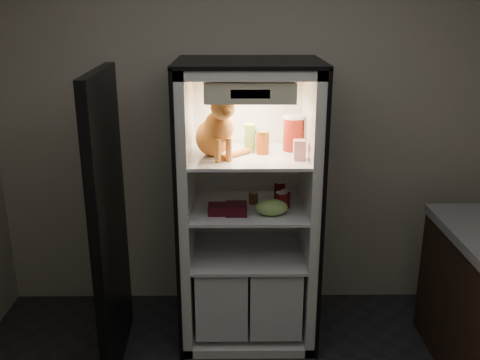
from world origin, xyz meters
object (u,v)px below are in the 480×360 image
object	(u,v)px
parmesan_shaker	(250,138)
cream_carton	(299,150)
soda_can_a	(280,191)
berry_box_right	(236,209)
pepper_jar	(294,133)
grape_bag	(272,207)
refrigerator	(248,223)
soda_can_b	(286,199)
salsa_jar	(263,142)
condiment_jar	(253,198)
berry_box_left	(218,209)
tabby_cat	(216,131)
mayo_tub	(253,139)
soda_can_c	(281,202)

from	to	relation	value
parmesan_shaker	cream_carton	distance (m)	0.35
soda_can_a	berry_box_right	distance (m)	0.37
berry_box_right	soda_can_a	bearing A→B (deg)	38.36
pepper_jar	grape_bag	bearing A→B (deg)	-120.83
soda_can_a	berry_box_right	world-z (taller)	soda_can_a
refrigerator	soda_can_b	bearing A→B (deg)	-20.55
parmesan_shaker	salsa_jar	xyz separation A→B (m)	(0.08, -0.03, -0.02)
condiment_jar	refrigerator	bearing A→B (deg)	158.19
parmesan_shaker	condiment_jar	size ratio (longest dim) A/B	2.16
berry_box_left	parmesan_shaker	bearing A→B (deg)	42.15
refrigerator	pepper_jar	size ratio (longest dim) A/B	8.21
tabby_cat	pepper_jar	distance (m)	0.52
soda_can_a	refrigerator	bearing A→B (deg)	-171.02
mayo_tub	berry_box_left	world-z (taller)	mayo_tub
condiment_jar	berry_box_left	size ratio (longest dim) A/B	0.72
grape_bag	berry_box_left	bearing A→B (deg)	175.93
refrigerator	pepper_jar	distance (m)	0.68
tabby_cat	berry_box_right	distance (m)	0.50
soda_can_a	condiment_jar	world-z (taller)	soda_can_a
soda_can_c	condiment_jar	xyz separation A→B (m)	(-0.17, 0.15, -0.02)
refrigerator	soda_can_b	xyz separation A→B (m)	(0.24, -0.09, 0.21)
refrigerator	soda_can_b	world-z (taller)	refrigerator
mayo_tub	salsa_jar	world-z (taller)	salsa_jar
refrigerator	salsa_jar	xyz separation A→B (m)	(0.09, -0.04, 0.57)
cream_carton	grape_bag	xyz separation A→B (m)	(-0.17, -0.04, -0.36)
tabby_cat	parmesan_shaker	distance (m)	0.25
cream_carton	soda_can_a	distance (m)	0.41
parmesan_shaker	berry_box_left	bearing A→B (deg)	-137.85
salsa_jar	cream_carton	distance (m)	0.26
mayo_tub	soda_can_c	xyz separation A→B (m)	(0.17, -0.26, -0.35)
parmesan_shaker	berry_box_left	xyz separation A→B (m)	(-0.21, -0.19, -0.41)
refrigerator	soda_can_c	xyz separation A→B (m)	(0.21, -0.16, 0.21)
soda_can_b	tabby_cat	bearing A→B (deg)	-177.21
cream_carton	condiment_jar	distance (m)	0.49
salsa_jar	soda_can_a	size ratio (longest dim) A/B	1.06
cream_carton	berry_box_right	distance (m)	0.54
refrigerator	berry_box_right	distance (m)	0.28
berry_box_right	condiment_jar	bearing A→B (deg)	58.06
soda_can_a	soda_can_b	distance (m)	0.13
cream_carton	soda_can_c	distance (m)	0.36
tabby_cat	soda_can_c	xyz separation A→B (m)	(0.41, -0.05, -0.45)
parmesan_shaker	soda_can_a	size ratio (longest dim) A/B	1.33
parmesan_shaker	berry_box_right	bearing A→B (deg)	-114.46
parmesan_shaker	soda_can_a	xyz separation A→B (m)	(0.20, 0.04, -0.37)
tabby_cat	condiment_jar	bearing A→B (deg)	1.06
salsa_jar	berry_box_right	xyz separation A→B (m)	(-0.17, -0.16, -0.39)
refrigerator	condiment_jar	distance (m)	0.19
mayo_tub	soda_can_b	bearing A→B (deg)	-41.84
refrigerator	condiment_jar	xyz separation A→B (m)	(0.03, -0.01, 0.19)
mayo_tub	soda_can_b	distance (m)	0.45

